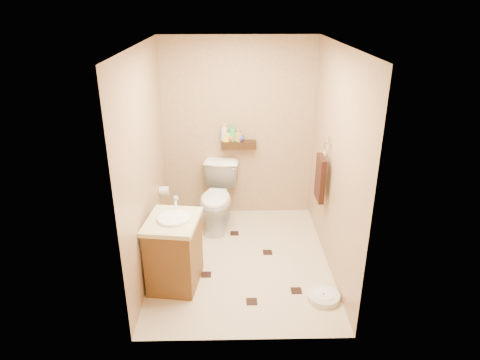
{
  "coord_description": "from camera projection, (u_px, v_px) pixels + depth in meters",
  "views": [
    {
      "loc": [
        -0.1,
        -4.19,
        2.82
      ],
      "look_at": [
        -0.0,
        0.25,
        0.91
      ],
      "focal_mm": 32.0,
      "sensor_mm": 36.0,
      "label": 1
    }
  ],
  "objects": [
    {
      "name": "bottle_c",
      "position": [
        232.0,
        136.0,
        5.59
      ],
      "size": [
        0.13,
        0.13,
        0.13
      ],
      "primitive_type": "imported",
      "rotation": [
        0.0,
        0.0,
        3.44
      ],
      "color": "#F74A1D",
      "rests_on": "wall_shelf"
    },
    {
      "name": "bottle_f",
      "position": [
        240.0,
        136.0,
        5.59
      ],
      "size": [
        0.15,
        0.15,
        0.14
      ],
      "primitive_type": "imported",
      "rotation": [
        0.0,
        0.0,
        5.64
      ],
      "color": "#4142A3",
      "rests_on": "wall_shelf"
    },
    {
      "name": "toilet_brush",
      "position": [
        177.0,
        216.0,
        5.61
      ],
      "size": [
        0.11,
        0.11,
        0.47
      ],
      "color": "#175A5D",
      "rests_on": "ground"
    },
    {
      "name": "toilet_paper",
      "position": [
        164.0,
        191.0,
        5.31
      ],
      "size": [
        0.12,
        0.11,
        0.12
      ],
      "color": "silver",
      "rests_on": "wall_left"
    },
    {
      "name": "floor_accents",
      "position": [
        240.0,
        262.0,
        4.92
      ],
      "size": [
        1.25,
        1.46,
        0.01
      ],
      "color": "black",
      "rests_on": "ground"
    },
    {
      "name": "bathroom_scale",
      "position": [
        323.0,
        297.0,
        4.32
      ],
      "size": [
        0.39,
        0.39,
        0.07
      ],
      "rotation": [
        0.0,
        0.0,
        0.22
      ],
      "color": "silver",
      "rests_on": "ground"
    },
    {
      "name": "wall_front",
      "position": [
        245.0,
        221.0,
        3.35
      ],
      "size": [
        2.0,
        0.04,
        2.4
      ],
      "primitive_type": "cube",
      "color": "tan",
      "rests_on": "ground"
    },
    {
      "name": "wall_shelf",
      "position": [
        239.0,
        145.0,
        5.64
      ],
      "size": [
        0.46,
        0.14,
        0.1
      ],
      "primitive_type": "cube",
      "color": "#38230F",
      "rests_on": "wall_back"
    },
    {
      "name": "wall_left",
      "position": [
        145.0,
        165.0,
        4.47
      ],
      "size": [
        0.04,
        2.5,
        2.4
      ],
      "primitive_type": "cube",
      "color": "tan",
      "rests_on": "ground"
    },
    {
      "name": "toilet",
      "position": [
        218.0,
        198.0,
        5.57
      ],
      "size": [
        0.57,
        0.86,
        0.82
      ],
      "primitive_type": "imported",
      "rotation": [
        0.0,
        0.0,
        -0.14
      ],
      "color": "white",
      "rests_on": "ground"
    },
    {
      "name": "wall_right",
      "position": [
        335.0,
        163.0,
        4.51
      ],
      "size": [
        0.04,
        2.5,
        2.4
      ],
      "primitive_type": "cube",
      "color": "tan",
      "rests_on": "ground"
    },
    {
      "name": "bottle_b",
      "position": [
        226.0,
        135.0,
        5.58
      ],
      "size": [
        0.1,
        0.1,
        0.17
      ],
      "primitive_type": "imported",
      "rotation": [
        0.0,
        0.0,
        1.96
      ],
      "color": "yellow",
      "rests_on": "wall_shelf"
    },
    {
      "name": "bottle_e",
      "position": [
        238.0,
        135.0,
        5.59
      ],
      "size": [
        0.11,
        0.11,
        0.18
      ],
      "primitive_type": "imported",
      "rotation": [
        0.0,
        0.0,
        0.85
      ],
      "color": "gold",
      "rests_on": "wall_shelf"
    },
    {
      "name": "vanity",
      "position": [
        174.0,
        251.0,
        4.44
      ],
      "size": [
        0.59,
        0.69,
        0.88
      ],
      "rotation": [
        0.0,
        0.0,
        -0.14
      ],
      "color": "brown",
      "rests_on": "ground"
    },
    {
      "name": "bottle_d",
      "position": [
        232.0,
        132.0,
        5.57
      ],
      "size": [
        0.12,
        0.12,
        0.25
      ],
      "primitive_type": "imported",
      "rotation": [
        0.0,
        0.0,
        1.17
      ],
      "color": "#38A960",
      "rests_on": "wall_shelf"
    },
    {
      "name": "ceiling",
      "position": [
        241.0,
        45.0,
        4.02
      ],
      "size": [
        2.0,
        2.5,
        0.02
      ],
      "primitive_type": "cube",
      "color": "silver",
      "rests_on": "wall_back"
    },
    {
      "name": "wall_back",
      "position": [
        239.0,
        130.0,
        5.64
      ],
      "size": [
        2.0,
        0.04,
        2.4
      ],
      "primitive_type": "cube",
      "color": "tan",
      "rests_on": "ground"
    },
    {
      "name": "bottle_a",
      "position": [
        224.0,
        132.0,
        5.57
      ],
      "size": [
        0.13,
        0.13,
        0.25
      ],
      "primitive_type": "imported",
      "rotation": [
        0.0,
        0.0,
        0.97
      ],
      "color": "beige",
      "rests_on": "wall_shelf"
    },
    {
      "name": "towel_ring",
      "position": [
        321.0,
        176.0,
        4.84
      ],
      "size": [
        0.12,
        0.3,
        0.76
      ],
      "color": "silver",
      "rests_on": "wall_right"
    },
    {
      "name": "ground",
      "position": [
        241.0,
        260.0,
        4.97
      ],
      "size": [
        2.5,
        2.5,
        0.0
      ],
      "primitive_type": "plane",
      "color": "beige",
      "rests_on": "ground"
    }
  ]
}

